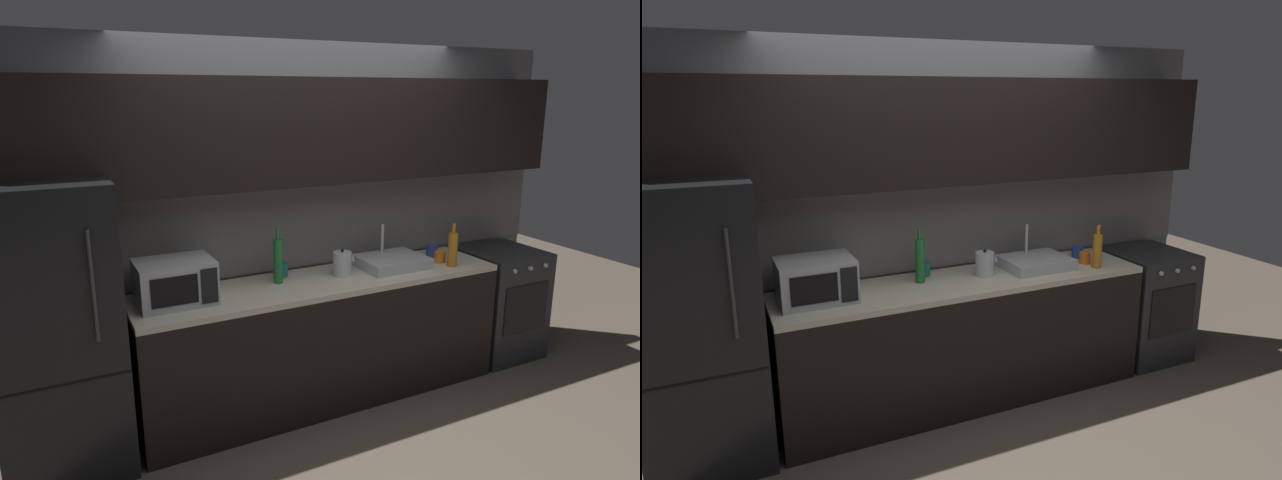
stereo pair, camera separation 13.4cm
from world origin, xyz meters
The scene contains 13 objects.
ground_plane centered at (0.00, 0.00, 0.00)m, with size 10.00×10.00×0.00m, color #4C4238.
back_wall centered at (0.00, 1.20, 1.55)m, with size 4.37×0.44×2.50m.
counter_run centered at (0.00, 0.90, 0.45)m, with size 2.63×0.60×0.90m.
refrigerator centered at (-1.69, 0.90, 0.85)m, with size 0.68×0.69×1.71m.
oven_range centered at (1.65, 0.90, 0.45)m, with size 0.60×0.62×0.90m.
microwave centered at (-1.01, 0.92, 1.04)m, with size 0.46×0.35×0.27m.
sink_basin centered at (0.58, 0.93, 0.94)m, with size 0.48×0.38×0.30m.
kettle centered at (0.16, 0.92, 0.99)m, with size 0.17×0.13×0.19m.
wine_bottle_green centered at (-0.31, 0.98, 1.06)m, with size 0.06×0.06×0.37m.
wine_bottle_amber centered at (0.99, 0.74, 1.03)m, with size 0.07×0.07×0.32m.
mug_blue centered at (1.02, 1.01, 0.94)m, with size 0.09×0.09×0.09m, color #234299.
mug_orange centered at (0.98, 0.86, 0.94)m, with size 0.09×0.09×0.09m, color orange.
mug_teal centered at (-0.23, 1.09, 0.95)m, with size 0.08×0.08×0.10m, color #19666B.
Camera 1 is at (-1.72, -2.40, 2.15)m, focal length 31.79 mm.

